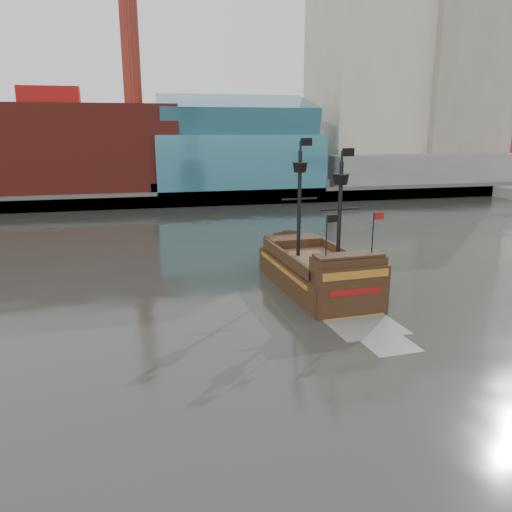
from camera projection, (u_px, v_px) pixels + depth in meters
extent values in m
plane|color=#282B26|center=(308.00, 382.00, 26.73)|extent=(400.00, 400.00, 0.00)
cube|color=slate|center=(174.00, 183.00, 113.10)|extent=(220.00, 60.00, 2.00)
cube|color=#4C4C49|center=(187.00, 199.00, 85.25)|extent=(220.00, 1.00, 2.60)
cube|color=maroon|center=(54.00, 149.00, 87.19)|extent=(42.00, 18.00, 15.00)
cube|color=#2F6A7E|center=(236.00, 162.00, 93.12)|extent=(30.00, 16.00, 10.00)
cube|color=#C0B79F|center=(366.00, 69.00, 104.76)|extent=(20.00, 22.00, 46.00)
cube|color=gray|center=(451.00, 89.00, 106.04)|extent=(18.00, 18.00, 38.00)
cube|color=#C0B79F|center=(374.00, 65.00, 122.26)|extent=(24.00, 20.00, 52.00)
cube|color=slate|center=(429.00, 170.00, 98.40)|extent=(40.00, 6.00, 6.00)
cylinder|color=maroon|center=(130.00, 40.00, 87.57)|extent=(3.20, 3.20, 22.00)
cube|color=#2F6A7E|center=(235.00, 117.00, 91.11)|extent=(28.00, 14.94, 8.78)
cube|color=slate|center=(502.00, 169.00, 120.58)|extent=(4.00, 4.00, 3.00)
cylinder|color=#A72E1B|center=(510.00, 106.00, 116.94)|extent=(1.40, 1.40, 32.00)
cube|color=#A72E1B|center=(507.00, 37.00, 112.49)|extent=(5.00, 2.50, 2.50)
cube|color=slate|center=(508.00, 165.00, 132.24)|extent=(4.00, 4.00, 3.00)
cube|color=#A72E1B|center=(510.00, 71.00, 125.66)|extent=(5.00, 2.50, 2.50)
cube|color=black|center=(315.00, 280.00, 42.31)|extent=(6.44, 13.97, 2.96)
cube|color=#53321E|center=(316.00, 261.00, 41.89)|extent=(5.79, 12.57, 0.34)
cube|color=black|center=(293.00, 243.00, 46.87)|extent=(4.99, 3.00, 1.14)
cube|color=black|center=(348.00, 270.00, 36.18)|extent=(5.51, 2.12, 2.05)
cube|color=black|center=(354.00, 299.00, 35.66)|extent=(5.59, 0.59, 4.56)
cube|color=#A3661F|center=(356.00, 275.00, 35.06)|extent=(5.13, 0.37, 0.57)
cube|color=maroon|center=(355.00, 292.00, 35.37)|extent=(3.99, 0.31, 0.46)
cylinder|color=black|center=(299.00, 204.00, 42.07)|extent=(0.34, 0.34, 8.89)
cylinder|color=black|center=(340.00, 214.00, 39.20)|extent=(0.34, 0.34, 8.21)
cone|color=black|center=(300.00, 167.00, 41.29)|extent=(1.32, 1.32, 0.80)
cone|color=black|center=(341.00, 179.00, 38.51)|extent=(1.32, 1.32, 0.80)
cube|color=black|center=(306.00, 142.00, 40.92)|extent=(1.03, 0.09, 0.63)
cube|color=black|center=(348.00, 152.00, 38.14)|extent=(1.03, 0.09, 0.63)
cube|color=gray|center=(366.00, 326.00, 34.23)|extent=(5.06, 4.36, 0.02)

